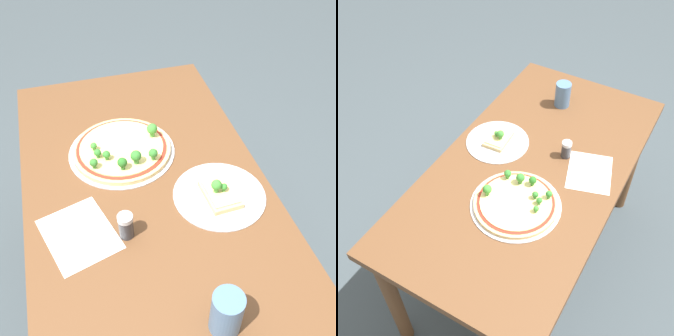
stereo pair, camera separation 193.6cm
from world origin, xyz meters
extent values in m
plane|color=#3D474C|center=(0.00, 0.00, 0.00)|extent=(8.00, 8.00, 0.00)
cube|color=brown|center=(0.00, 0.00, 0.70)|extent=(1.35, 0.71, 0.04)
cylinder|color=brown|center=(0.61, -0.30, 0.34)|extent=(0.06, 0.06, 0.68)
cylinder|color=brown|center=(0.61, 0.30, 0.34)|extent=(0.06, 0.06, 0.68)
cylinder|color=#B7B7BC|center=(0.21, 0.04, 0.72)|extent=(0.34, 0.34, 0.00)
cylinder|color=#DBB775|center=(0.21, 0.04, 0.73)|extent=(0.31, 0.31, 0.01)
cylinder|color=#A82D1E|center=(0.21, 0.04, 0.74)|extent=(0.29, 0.29, 0.00)
cylinder|color=#EFD684|center=(0.21, 0.04, 0.74)|extent=(0.27, 0.27, 0.00)
sphere|color=#337A2D|center=(0.12, 0.01, 0.77)|extent=(0.03, 0.03, 0.03)
cylinder|color=#3F8136|center=(0.12, 0.01, 0.75)|extent=(0.02, 0.02, 0.02)
sphere|color=#337A2D|center=(0.16, 0.09, 0.76)|extent=(0.02, 0.02, 0.02)
cylinder|color=#3F8136|center=(0.16, 0.09, 0.75)|extent=(0.01, 0.01, 0.01)
sphere|color=#337A2D|center=(0.12, -0.04, 0.77)|extent=(0.03, 0.03, 0.03)
cylinder|color=#3F8136|center=(0.12, -0.04, 0.75)|extent=(0.01, 0.01, 0.01)
sphere|color=#337A2D|center=(0.13, 0.14, 0.77)|extent=(0.03, 0.03, 0.03)
cylinder|color=#3F8136|center=(0.13, 0.14, 0.75)|extent=(0.01, 0.01, 0.01)
sphere|color=#337A2D|center=(0.18, 0.12, 0.76)|extent=(0.02, 0.02, 0.02)
cylinder|color=#3F8136|center=(0.18, 0.12, 0.75)|extent=(0.01, 0.01, 0.01)
sphere|color=#3D8933|center=(0.21, 0.13, 0.76)|extent=(0.02, 0.02, 0.02)
cylinder|color=#488E3A|center=(0.21, 0.13, 0.75)|extent=(0.01, 0.01, 0.01)
sphere|color=#3D8933|center=(0.23, -0.07, 0.77)|extent=(0.03, 0.03, 0.03)
cylinder|color=#488E3A|center=(0.23, -0.07, 0.75)|extent=(0.02, 0.02, 0.02)
sphere|color=#286B23|center=(0.11, 0.06, 0.77)|extent=(0.03, 0.03, 0.03)
cylinder|color=#37742D|center=(0.11, 0.06, 0.75)|extent=(0.01, 0.01, 0.01)
cylinder|color=#B7B7BC|center=(-0.06, -0.19, 0.72)|extent=(0.27, 0.27, 0.00)
cube|color=#DBB775|center=(-0.06, -0.19, 0.73)|extent=(0.13, 0.10, 0.02)
cube|color=#EFD684|center=(-0.06, -0.19, 0.74)|extent=(0.11, 0.08, 0.00)
sphere|color=#3D8933|center=(-0.06, -0.18, 0.77)|extent=(0.03, 0.03, 0.03)
cylinder|color=#488E3A|center=(-0.06, -0.18, 0.75)|extent=(0.01, 0.01, 0.01)
sphere|color=#337A2D|center=(-0.06, -0.20, 0.76)|extent=(0.02, 0.02, 0.02)
cylinder|color=#3F8136|center=(-0.06, -0.20, 0.75)|extent=(0.01, 0.01, 0.01)
cylinder|color=#4C7099|center=(-0.43, -0.06, 0.78)|extent=(0.07, 0.07, 0.12)
cylinder|color=#333338|center=(-0.12, 0.09, 0.75)|extent=(0.04, 0.04, 0.06)
cylinder|color=#B2B2B7|center=(-0.12, 0.09, 0.79)|extent=(0.04, 0.04, 0.01)
cube|color=white|center=(-0.08, 0.21, 0.72)|extent=(0.25, 0.22, 0.00)
camera|label=1|loc=(-0.81, 0.17, 1.62)|focal=45.00mm
camera|label=2|loc=(1.07, 0.49, 1.94)|focal=45.00mm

